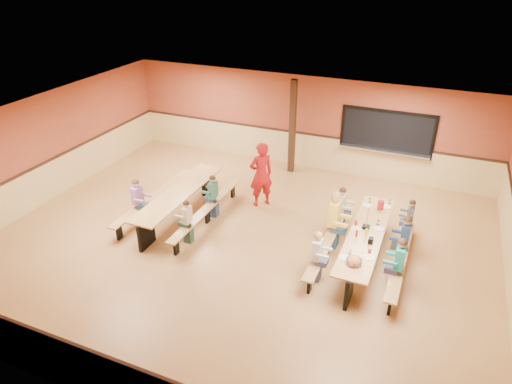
% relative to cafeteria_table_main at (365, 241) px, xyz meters
% --- Properties ---
extents(ground, '(12.00, 12.00, 0.00)m').
position_rel_cafeteria_table_main_xyz_m(ground, '(-2.94, -0.44, -0.53)').
color(ground, '#A4703E').
rests_on(ground, ground).
extents(room_envelope, '(12.04, 10.04, 3.02)m').
position_rel_cafeteria_table_main_xyz_m(room_envelope, '(-2.94, -0.44, 0.16)').
color(room_envelope, '#98442C').
rests_on(room_envelope, ground).
extents(kitchen_pass_through, '(2.78, 0.28, 1.38)m').
position_rel_cafeteria_table_main_xyz_m(kitchen_pass_through, '(-0.34, 4.52, 0.96)').
color(kitchen_pass_through, black).
rests_on(kitchen_pass_through, ground).
extents(structural_post, '(0.18, 0.18, 3.00)m').
position_rel_cafeteria_table_main_xyz_m(structural_post, '(-3.14, 3.96, 0.97)').
color(structural_post, black).
rests_on(structural_post, ground).
extents(cafeteria_table_main, '(1.91, 3.70, 0.74)m').
position_rel_cafeteria_table_main_xyz_m(cafeteria_table_main, '(0.00, 0.00, 0.00)').
color(cafeteria_table_main, '#B68348').
rests_on(cafeteria_table_main, ground).
extents(cafeteria_table_second, '(1.91, 3.70, 0.74)m').
position_rel_cafeteria_table_main_xyz_m(cafeteria_table_second, '(-4.95, 0.08, 0.00)').
color(cafeteria_table_second, '#B68348').
rests_on(cafeteria_table_second, ground).
extents(seated_child_white_left, '(0.37, 0.30, 1.21)m').
position_rel_cafeteria_table_main_xyz_m(seated_child_white_left, '(-0.83, -1.11, 0.08)').
color(seated_child_white_left, silver).
rests_on(seated_child_white_left, ground).
extents(seated_adult_yellow, '(0.48, 0.40, 1.45)m').
position_rel_cafeteria_table_main_xyz_m(seated_adult_yellow, '(-0.83, 0.31, 0.20)').
color(seated_adult_yellow, yellow).
rests_on(seated_adult_yellow, ground).
extents(seated_child_grey_left, '(0.37, 0.30, 1.21)m').
position_rel_cafeteria_table_main_xyz_m(seated_child_grey_left, '(-0.83, 1.07, 0.08)').
color(seated_child_grey_left, '#B3B3B3').
rests_on(seated_child_grey_left, ground).
extents(seated_child_teal_right, '(0.40, 0.33, 1.27)m').
position_rel_cafeteria_table_main_xyz_m(seated_child_teal_right, '(0.83, -0.78, 0.11)').
color(seated_child_teal_right, teal).
rests_on(seated_child_teal_right, ground).
extents(seated_child_navy_right, '(0.40, 0.33, 1.28)m').
position_rel_cafeteria_table_main_xyz_m(seated_child_navy_right, '(0.83, 0.15, 0.11)').
color(seated_child_navy_right, navy).
rests_on(seated_child_navy_right, ground).
extents(seated_child_char_right, '(0.33, 0.27, 1.13)m').
position_rel_cafeteria_table_main_xyz_m(seated_child_char_right, '(0.83, 1.23, 0.04)').
color(seated_child_char_right, '#4F5559').
rests_on(seated_child_char_right, ground).
extents(seated_child_purple_sec, '(0.38, 0.31, 1.24)m').
position_rel_cafeteria_table_main_xyz_m(seated_child_purple_sec, '(-5.78, -0.61, 0.09)').
color(seated_child_purple_sec, '#9A63A0').
rests_on(seated_child_purple_sec, ground).
extents(seated_child_green_sec, '(0.36, 0.30, 1.20)m').
position_rel_cafeteria_table_main_xyz_m(seated_child_green_sec, '(-4.13, 0.44, 0.07)').
color(seated_child_green_sec, '#2F6654').
rests_on(seated_child_green_sec, ground).
extents(seated_child_tan_sec, '(0.33, 0.27, 1.13)m').
position_rel_cafeteria_table_main_xyz_m(seated_child_tan_sec, '(-4.13, -0.90, 0.04)').
color(seated_child_tan_sec, beige).
rests_on(seated_child_tan_sec, ground).
extents(standing_woman, '(0.80, 0.80, 1.87)m').
position_rel_cafeteria_table_main_xyz_m(standing_woman, '(-3.20, 1.53, 0.41)').
color(standing_woman, '#AA1316').
rests_on(standing_woman, ground).
extents(punch_pitcher, '(0.16, 0.16, 0.22)m').
position_rel_cafeteria_table_main_xyz_m(punch_pitcher, '(0.10, 1.25, 0.32)').
color(punch_pitcher, '#AF1725').
rests_on(punch_pitcher, cafeteria_table_main).
extents(chip_bowl, '(0.32, 0.32, 0.15)m').
position_rel_cafeteria_table_main_xyz_m(chip_bowl, '(-0.02, -1.24, 0.29)').
color(chip_bowl, orange).
rests_on(chip_bowl, cafeteria_table_main).
extents(napkin_dispenser, '(0.10, 0.14, 0.13)m').
position_rel_cafeteria_table_main_xyz_m(napkin_dispenser, '(0.16, -0.35, 0.28)').
color(napkin_dispenser, black).
rests_on(napkin_dispenser, cafeteria_table_main).
extents(condiment_mustard, '(0.06, 0.06, 0.17)m').
position_rel_cafeteria_table_main_xyz_m(condiment_mustard, '(0.01, -0.09, 0.30)').
color(condiment_mustard, yellow).
rests_on(condiment_mustard, cafeteria_table_main).
extents(condiment_ketchup, '(0.06, 0.06, 0.17)m').
position_rel_cafeteria_table_main_xyz_m(condiment_ketchup, '(-0.18, -0.21, 0.30)').
color(condiment_ketchup, '#B2140F').
rests_on(condiment_ketchup, cafeteria_table_main).
extents(table_paddle, '(0.16, 0.16, 0.56)m').
position_rel_cafeteria_table_main_xyz_m(table_paddle, '(-0.05, 0.22, 0.35)').
color(table_paddle, black).
rests_on(table_paddle, cafeteria_table_main).
extents(place_settings, '(0.65, 3.30, 0.11)m').
position_rel_cafeteria_table_main_xyz_m(place_settings, '(0.00, -0.00, 0.27)').
color(place_settings, beige).
rests_on(place_settings, cafeteria_table_main).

